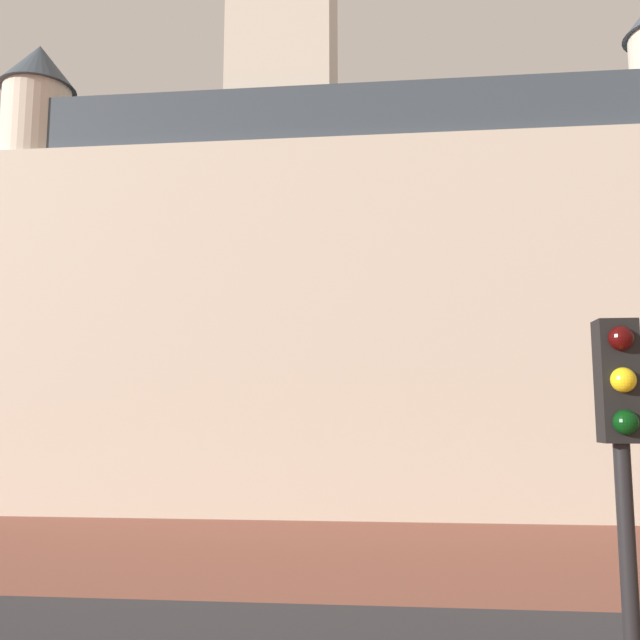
% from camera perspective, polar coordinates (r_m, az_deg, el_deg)
% --- Properties ---
extents(ground_plane, '(120.00, 120.00, 0.00)m').
position_cam_1_polar(ground_plane, '(13.12, -1.22, -23.99)').
color(ground_plane, brown).
extents(landmark_building, '(28.99, 13.89, 35.05)m').
position_cam_1_polar(landmark_building, '(32.94, 1.67, 1.92)').
color(landmark_building, beige).
rests_on(landmark_building, ground_plane).
extents(traffic_light_pole, '(0.28, 0.34, 4.36)m').
position_cam_1_polar(traffic_light_pole, '(5.65, 23.37, -13.17)').
color(traffic_light_pole, black).
rests_on(traffic_light_pole, ground_plane).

